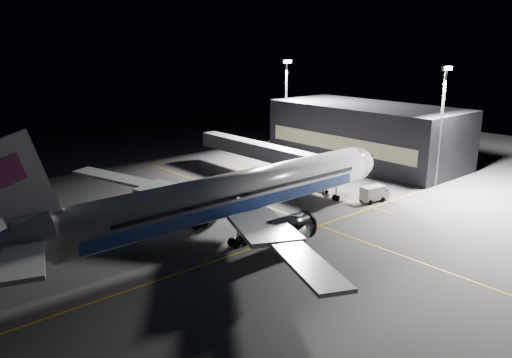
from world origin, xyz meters
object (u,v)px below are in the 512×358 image
at_px(floodlight_mast_north, 286,98).
at_px(safety_cone_c, 200,207).
at_px(baggage_tug, 154,192).
at_px(safety_cone_b, 207,220).
at_px(floodlight_mast_south, 442,116).
at_px(safety_cone_a, 164,220).
at_px(service_truck, 375,193).
at_px(jet_bridge, 268,153).
at_px(airliner, 229,196).

relative_size(floodlight_mast_north, safety_cone_c, 32.25).
bearing_deg(baggage_tug, safety_cone_b, -84.26).
xyz_separation_m(floodlight_mast_south, safety_cone_a, (-45.42, 15.34, -12.10)).
bearing_deg(service_truck, safety_cone_c, 155.40).
xyz_separation_m(jet_bridge, baggage_tug, (-22.83, 2.36, -3.75)).
relative_size(airliner, floodlight_mast_south, 2.97).
relative_size(floodlight_mast_south, safety_cone_a, 37.55).
xyz_separation_m(jet_bridge, floodlight_mast_south, (18.00, -24.07, 7.79)).
height_order(safety_cone_a, safety_cone_b, safety_cone_b).
distance_m(service_truck, safety_cone_c, 27.54).
bearing_deg(service_truck, floodlight_mast_north, 74.78).
distance_m(service_truck, safety_cone_a, 33.11).
xyz_separation_m(floodlight_mast_north, safety_cone_c, (-38.56, -21.62, -12.05)).
xyz_separation_m(airliner, floodlight_mast_north, (41.08, 31.99, 7.21)).
distance_m(floodlight_mast_north, service_truck, 40.87).
bearing_deg(safety_cone_c, service_truck, -32.19).
distance_m(jet_bridge, baggage_tug, 23.26).
xyz_separation_m(safety_cone_a, safety_cone_b, (4.31, -4.25, 0.04)).
xyz_separation_m(floodlight_mast_south, safety_cone_b, (-41.11, 11.10, -12.05)).
xyz_separation_m(floodlight_mast_south, service_truck, (-15.26, 1.72, -11.00)).
relative_size(floodlight_mast_south, baggage_tug, 7.69).
relative_size(floodlight_mast_north, safety_cone_b, 32.63).
bearing_deg(floodlight_mast_north, safety_cone_c, -150.72).
height_order(airliner, jet_bridge, airliner).
bearing_deg(airliner, baggage_tug, 89.32).
distance_m(jet_bridge, floodlight_mast_south, 31.05).
height_order(floodlight_mast_south, baggage_tug, floodlight_mast_south).
bearing_deg(baggage_tug, safety_cone_a, -105.71).
xyz_separation_m(floodlight_mast_south, baggage_tug, (-40.83, 26.43, -11.54)).
bearing_deg(service_truck, safety_cone_b, 167.65).
height_order(floodlight_mast_north, service_truck, floodlight_mast_north).
distance_m(airliner, safety_cone_c, 11.72).
bearing_deg(safety_cone_c, safety_cone_a, -171.39).
distance_m(floodlight_mast_north, safety_cone_a, 52.18).
bearing_deg(floodlight_mast_south, safety_cone_b, 164.90).
relative_size(airliner, safety_cone_a, 111.53).
xyz_separation_m(airliner, safety_cone_c, (2.52, 10.37, -4.84)).
bearing_deg(jet_bridge, safety_cone_b, -150.69).
relative_size(jet_bridge, floodlight_mast_north, 1.66).
bearing_deg(floodlight_mast_north, safety_cone_b, -146.80).
bearing_deg(floodlight_mast_south, baggage_tug, 147.09).
distance_m(floodlight_mast_south, safety_cone_c, 43.59).
distance_m(jet_bridge, safety_cone_a, 29.10).
distance_m(airliner, floodlight_mast_south, 42.13).
relative_size(airliner, floodlight_mast_north, 2.97).
bearing_deg(floodlight_mast_south, floodlight_mast_north, 90.00).
height_order(airliner, floodlight_mast_north, floodlight_mast_north).
bearing_deg(floodlight_mast_south, safety_cone_a, 161.34).
relative_size(floodlight_mast_north, baggage_tug, 7.69).
xyz_separation_m(jet_bridge, safety_cone_b, (-23.11, -12.97, -4.26)).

